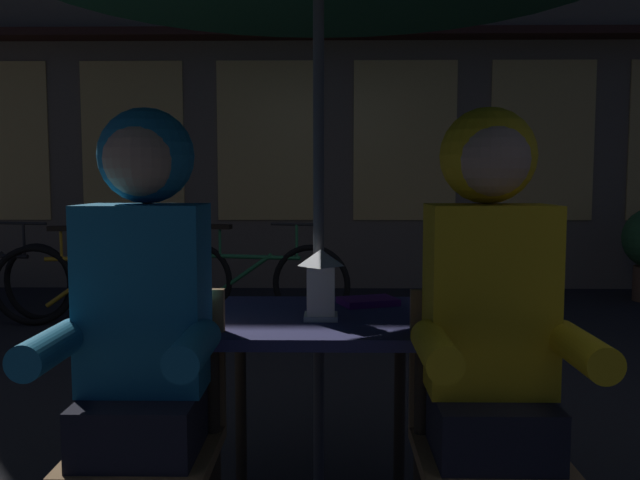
{
  "coord_description": "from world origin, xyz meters",
  "views": [
    {
      "loc": [
        0.04,
        -2.27,
        1.2
      ],
      "look_at": [
        0.0,
        0.3,
        0.97
      ],
      "focal_mm": 38.16,
      "sensor_mm": 36.0,
      "label": 1
    }
  ],
  "objects": [
    {
      "name": "person_left_hooded",
      "position": [
        -0.48,
        -0.43,
        0.85
      ],
      "size": [
        0.45,
        0.56,
        1.4
      ],
      "color": "black",
      "rests_on": "ground_plane"
    },
    {
      "name": "shopfront_building",
      "position": [
        0.1,
        5.4,
        3.09
      ],
      "size": [
        10.0,
        0.93,
        6.2
      ],
      "color": "#6B5B4C",
      "rests_on": "ground_plane"
    },
    {
      "name": "person_right_hooded",
      "position": [
        0.48,
        -0.43,
        0.85
      ],
      "size": [
        0.45,
        0.56,
        1.4
      ],
      "color": "black",
      "rests_on": "ground_plane"
    },
    {
      "name": "bicycle_second",
      "position": [
        -1.88,
        3.26,
        0.35
      ],
      "size": [
        1.66,
        0.34,
        0.84
      ],
      "color": "black",
      "rests_on": "ground_plane"
    },
    {
      "name": "bicycle_third",
      "position": [
        -0.62,
        3.38,
        0.35
      ],
      "size": [
        1.65,
        0.4,
        0.84
      ],
      "color": "black",
      "rests_on": "ground_plane"
    },
    {
      "name": "chair_right",
      "position": [
        0.48,
        -0.37,
        0.49
      ],
      "size": [
        0.4,
        0.4,
        0.87
      ],
      "color": "olive",
      "rests_on": "ground_plane"
    },
    {
      "name": "cafe_table",
      "position": [
        0.0,
        0.0,
        0.64
      ],
      "size": [
        0.72,
        0.72,
        0.74
      ],
      "color": "navy",
      "rests_on": "ground_plane"
    },
    {
      "name": "book",
      "position": [
        0.18,
        0.19,
        0.75
      ],
      "size": [
        0.24,
        0.2,
        0.02
      ],
      "primitive_type": "cube",
      "rotation": [
        0.0,
        0.0,
        0.34
      ],
      "color": "#661E7A",
      "rests_on": "cafe_table"
    },
    {
      "name": "chair_left",
      "position": [
        -0.48,
        -0.37,
        0.49
      ],
      "size": [
        0.4,
        0.4,
        0.87
      ],
      "color": "olive",
      "rests_on": "ground_plane"
    },
    {
      "name": "lantern",
      "position": [
        0.01,
        -0.07,
        0.86
      ],
      "size": [
        0.11,
        0.11,
        0.23
      ],
      "color": "white",
      "rests_on": "cafe_table"
    }
  ]
}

